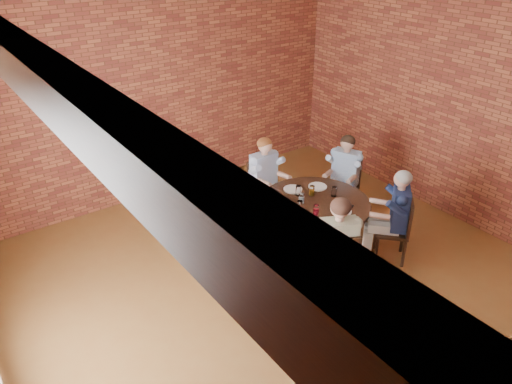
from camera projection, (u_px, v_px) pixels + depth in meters
floor at (297, 303)px, 5.98m from camera, size 7.00×7.00×0.00m
ceiling at (312, 3)px, 4.34m from camera, size 7.00×7.00×0.00m
wall_back at (155, 93)px, 7.65m from camera, size 7.00×0.00×7.00m
wall_right at (484, 114)px, 6.82m from camera, size 0.00×7.00×7.00m
ceiling_beam at (19, 59)px, 3.15m from camera, size 0.22×6.90×0.26m
dining_table at (314, 216)px, 6.72m from camera, size 1.47×1.47×0.75m
chair_a at (345, 184)px, 7.61m from camera, size 0.54×0.54×0.92m
diner_a at (344, 177)px, 7.47m from camera, size 0.77×0.72×1.29m
chair_b at (263, 187)px, 7.51m from camera, size 0.42×0.42×0.92m
diner_b at (266, 180)px, 7.38m from camera, size 0.53×0.64×1.30m
chair_c at (235, 242)px, 6.23m from camera, size 0.45×0.45×0.91m
diner_c at (241, 231)px, 6.19m from camera, size 0.67×0.57×1.29m
chair_d at (337, 265)px, 5.79m from camera, size 0.60×0.60×0.96m
diner_d at (336, 249)px, 5.79m from camera, size 0.80×0.85×1.37m
chair_e at (399, 227)px, 6.54m from camera, size 0.58×0.58×0.92m
diner_e at (394, 216)px, 6.48m from camera, size 0.80×0.81×1.31m
plate_a at (318, 187)px, 6.97m from camera, size 0.26×0.26×0.01m
plate_b at (293, 189)px, 6.90m from camera, size 0.26×0.26×0.01m
plate_c at (278, 204)px, 6.54m from camera, size 0.26×0.26×0.01m
plate_d at (342, 211)px, 6.39m from camera, size 0.26×0.26×0.01m
glass_a at (334, 191)px, 6.72m from camera, size 0.07×0.07×0.14m
glass_b at (312, 191)px, 6.74m from camera, size 0.07×0.07×0.14m
glass_c at (298, 191)px, 6.74m from camera, size 0.07×0.07×0.14m
glass_d at (302, 198)px, 6.55m from camera, size 0.07×0.07×0.14m
glass_e at (300, 206)px, 6.38m from camera, size 0.07×0.07×0.14m
glass_f at (316, 210)px, 6.29m from camera, size 0.07×0.07×0.14m
smartphone at (348, 205)px, 6.53m from camera, size 0.13×0.17×0.01m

